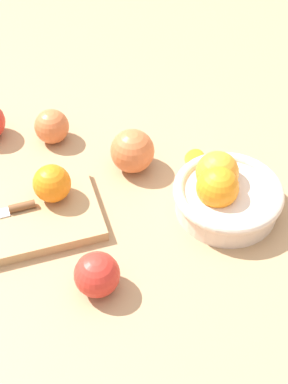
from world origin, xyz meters
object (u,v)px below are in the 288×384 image
orange_on_board (52,183)px  apple_back_right (97,274)px  bowl (225,192)px  apple_front_left (132,151)px  apple_front_right (52,126)px  cutting_board (40,215)px  knife (3,212)px

orange_on_board → apple_back_right: orange_on_board is taller
bowl → orange_on_board: size_ratio=2.89×
bowl → apple_back_right: (0.25, 0.11, -0.00)m
apple_front_left → orange_on_board: bearing=20.4°
apple_front_right → apple_back_right: bearing=92.6°
bowl → apple_back_right: size_ratio=2.69×
cutting_board → knife: bearing=-8.4°
apple_front_left → apple_front_right: size_ratio=1.21×
bowl → knife: 0.38m
apple_front_left → apple_back_right: (0.12, 0.25, -0.01)m
bowl → apple_back_right: bearing=23.6°
bowl → apple_front_left: (0.13, -0.14, 0.00)m
orange_on_board → apple_front_right: orange_on_board is taller
knife → apple_front_right: (-0.11, -0.19, 0.01)m
cutting_board → apple_front_right: size_ratio=2.94×
apple_front_right → bowl: bearing=135.3°
knife → apple_front_left: (-0.25, -0.08, 0.02)m
cutting_board → apple_back_right: size_ratio=2.83×
bowl → orange_on_board: bowl is taller
apple_back_right → knife: bearing=-53.5°
bowl → apple_front_left: bowl is taller
cutting_board → apple_front_right: bearing=-104.3°
knife → apple_front_right: apple_front_right is taller
orange_on_board → apple_front_right: size_ratio=0.97×
cutting_board → bowl: bearing=169.7°
apple_back_right → apple_front_left: bearing=-115.3°
orange_on_board → apple_front_left: bearing=-159.6°
cutting_board → knife: (0.06, -0.01, 0.02)m
apple_front_left → apple_front_right: (0.13, -0.12, -0.01)m
bowl → cutting_board: bearing=-10.3°
orange_on_board → knife: bearing=11.0°
knife → orange_on_board: bearing=-169.0°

